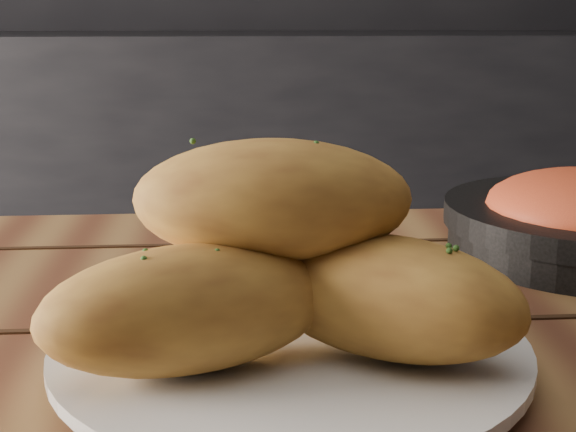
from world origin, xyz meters
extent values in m
cube|color=black|center=(0.00, 1.70, 0.45)|extent=(2.80, 0.60, 0.90)
cube|color=brown|center=(0.45, -0.21, 0.73)|extent=(1.44, 0.85, 0.04)
cylinder|color=silver|center=(0.37, -0.18, 0.76)|extent=(0.26, 0.26, 0.01)
cylinder|color=silver|center=(0.37, -0.18, 0.76)|extent=(0.29, 0.29, 0.01)
ellipsoid|color=gold|center=(0.31, -0.22, 0.80)|extent=(0.18, 0.12, 0.07)
ellipsoid|color=gold|center=(0.42, -0.20, 0.80)|extent=(0.18, 0.15, 0.07)
ellipsoid|color=gold|center=(0.37, -0.12, 0.80)|extent=(0.11, 0.17, 0.07)
ellipsoid|color=gold|center=(0.36, -0.18, 0.86)|extent=(0.16, 0.08, 0.07)
camera|label=1|loc=(0.34, -0.63, 0.96)|focal=50.00mm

